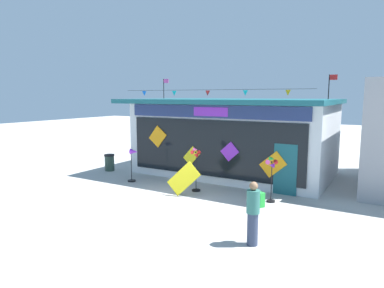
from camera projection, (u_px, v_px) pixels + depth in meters
name	position (u px, v px, depth m)	size (l,w,h in m)	color
ground_plane	(164.00, 201.00, 12.55)	(80.00, 80.00, 0.00)	#ADAAA5
kite_shop_building	(234.00, 136.00, 16.90)	(9.46, 6.21, 4.76)	silver
wind_spinner_far_left	(133.00, 160.00, 15.22)	(0.56, 0.36, 1.50)	black
wind_spinner_left	(196.00, 164.00, 13.68)	(0.38, 0.34, 1.79)	black
wind_spinner_center_left	(272.00, 171.00, 12.25)	(0.41, 0.31, 1.69)	black
person_near_camera	(254.00, 212.00, 8.74)	(0.42, 0.48, 1.68)	#333D56
trash_bin	(110.00, 162.00, 17.59)	(0.52, 0.52, 0.85)	#2D4238
display_kite_on_ground	(184.00, 179.00, 13.08)	(0.70, 0.03, 1.26)	yellow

